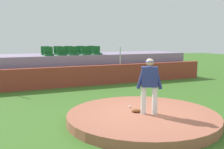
# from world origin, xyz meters

# --- Properties ---
(ground_plane) EXTENTS (60.00, 60.00, 0.00)m
(ground_plane) POSITION_xyz_m (0.00, 0.00, 0.00)
(ground_plane) COLOR #3A6923
(pitchers_mound) EXTENTS (4.65, 4.65, 0.27)m
(pitchers_mound) POSITION_xyz_m (0.00, 0.00, 0.14)
(pitchers_mound) COLOR #A55E47
(pitchers_mound) RESTS_ON ground_plane
(pitcher) EXTENTS (0.74, 0.46, 1.72)m
(pitcher) POSITION_xyz_m (0.12, -0.17, 1.27)
(pitcher) COLOR white
(pitcher) RESTS_ON pitchers_mound
(baseball) EXTENTS (0.07, 0.07, 0.07)m
(baseball) POSITION_xyz_m (-0.09, 0.69, 0.31)
(baseball) COLOR white
(baseball) RESTS_ON pitchers_mound
(fielding_glove) EXTENTS (0.36, 0.33, 0.11)m
(fielding_glove) POSITION_xyz_m (-0.15, 0.12, 0.33)
(fielding_glove) COLOR brown
(fielding_glove) RESTS_ON pitchers_mound
(brick_barrier) EXTENTS (15.84, 0.40, 1.08)m
(brick_barrier) POSITION_xyz_m (0.00, 6.66, 0.54)
(brick_barrier) COLOR #98392B
(brick_barrier) RESTS_ON ground_plane
(fence_post_right) EXTENTS (0.06, 0.06, 1.01)m
(fence_post_right) POSITION_xyz_m (2.42, 6.66, 1.58)
(fence_post_right) COLOR silver
(fence_post_right) RESTS_ON brick_barrier
(bleacher_platform) EXTENTS (14.91, 3.21, 1.61)m
(bleacher_platform) POSITION_xyz_m (0.00, 8.91, 0.80)
(bleacher_platform) COLOR gray
(bleacher_platform) RESTS_ON ground_plane
(stadium_chair_0) EXTENTS (0.48, 0.44, 0.50)m
(stadium_chair_0) POSITION_xyz_m (-1.40, 7.82, 1.76)
(stadium_chair_0) COLOR #165825
(stadium_chair_0) RESTS_ON bleacher_platform
(stadium_chair_1) EXTENTS (0.48, 0.44, 0.50)m
(stadium_chair_1) POSITION_xyz_m (-0.68, 7.86, 1.76)
(stadium_chair_1) COLOR #165825
(stadium_chair_1) RESTS_ON bleacher_platform
(stadium_chair_2) EXTENTS (0.48, 0.44, 0.50)m
(stadium_chair_2) POSITION_xyz_m (-0.00, 7.81, 1.76)
(stadium_chair_2) COLOR #165825
(stadium_chair_2) RESTS_ON bleacher_platform
(stadium_chair_3) EXTENTS (0.48, 0.44, 0.50)m
(stadium_chair_3) POSITION_xyz_m (0.73, 7.82, 1.76)
(stadium_chair_3) COLOR #165825
(stadium_chair_3) RESTS_ON bleacher_platform
(stadium_chair_4) EXTENTS (0.48, 0.44, 0.50)m
(stadium_chair_4) POSITION_xyz_m (1.43, 7.84, 1.76)
(stadium_chair_4) COLOR #165825
(stadium_chair_4) RESTS_ON bleacher_platform
(stadium_chair_5) EXTENTS (0.48, 0.44, 0.50)m
(stadium_chair_5) POSITION_xyz_m (-1.43, 8.76, 1.76)
(stadium_chair_5) COLOR #165825
(stadium_chair_5) RESTS_ON bleacher_platform
(stadium_chair_6) EXTENTS (0.48, 0.44, 0.50)m
(stadium_chair_6) POSITION_xyz_m (-0.68, 8.76, 1.76)
(stadium_chair_6) COLOR #165825
(stadium_chair_6) RESTS_ON bleacher_platform
(stadium_chair_7) EXTENTS (0.48, 0.44, 0.50)m
(stadium_chair_7) POSITION_xyz_m (-0.02, 8.75, 1.76)
(stadium_chair_7) COLOR #165825
(stadium_chair_7) RESTS_ON bleacher_platform
(stadium_chair_8) EXTENTS (0.48, 0.44, 0.50)m
(stadium_chair_8) POSITION_xyz_m (0.71, 8.72, 1.76)
(stadium_chair_8) COLOR #165825
(stadium_chair_8) RESTS_ON bleacher_platform
(stadium_chair_9) EXTENTS (0.48, 0.44, 0.50)m
(stadium_chair_9) POSITION_xyz_m (1.41, 8.75, 1.76)
(stadium_chair_9) COLOR #165825
(stadium_chair_9) RESTS_ON bleacher_platform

